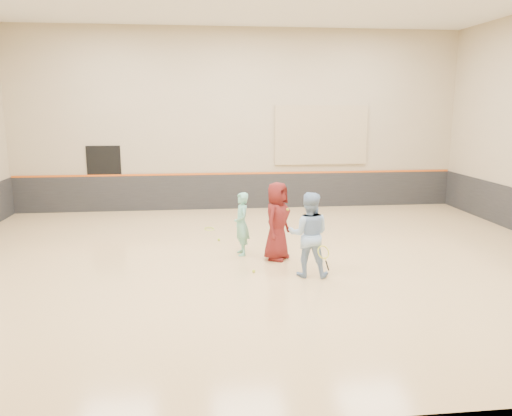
{
  "coord_description": "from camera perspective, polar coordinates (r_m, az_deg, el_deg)",
  "views": [
    {
      "loc": [
        -1.35,
        -10.88,
        3.48
      ],
      "look_at": [
        -0.07,
        0.4,
        1.15
      ],
      "focal_mm": 35.0,
      "sensor_mm": 36.0,
      "label": 1
    }
  ],
  "objects": [
    {
      "name": "spare_racket",
      "position": [
        14.37,
        -5.35,
        -2.22
      ],
      "size": [
        0.64,
        0.64,
        0.12
      ],
      "primitive_type": null,
      "color": "#9BC92C",
      "rests_on": "floor"
    },
    {
      "name": "ball_under_racket",
      "position": [
        10.68,
        -0.26,
        -7.23
      ],
      "size": [
        0.07,
        0.07,
        0.07
      ],
      "primitive_type": "sphere",
      "color": "#D5EA36",
      "rests_on": "floor"
    },
    {
      "name": "ball_in_hand",
      "position": [
        11.3,
        3.62,
        -0.17
      ],
      "size": [
        0.07,
        0.07,
        0.07
      ],
      "primitive_type": "sphere",
      "color": "yellow",
      "rests_on": "young_man"
    },
    {
      "name": "instructor",
      "position": [
        10.32,
        6.04,
        -3.03
      ],
      "size": [
        0.99,
        0.85,
        1.77
      ],
      "primitive_type": "imported",
      "rotation": [
        0.0,
        0.0,
        2.91
      ],
      "color": "#92B6E3",
      "rests_on": "floor"
    },
    {
      "name": "girl",
      "position": [
        11.76,
        -1.65,
        -1.83
      ],
      "size": [
        0.43,
        0.59,
        1.5
      ],
      "primitive_type": "imported",
      "rotation": [
        0.0,
        0.0,
        -1.44
      ],
      "color": "#77CEB6",
      "rests_on": "floor"
    },
    {
      "name": "room",
      "position": [
        11.28,
        0.6,
        -2.07
      ],
      "size": [
        15.04,
        12.04,
        6.22
      ],
      "color": "tan",
      "rests_on": "ground"
    },
    {
      "name": "accent_stripe",
      "position": [
        17.04,
        -1.86,
        3.97
      ],
      "size": [
        14.9,
        0.03,
        0.06
      ],
      "primitive_type": "cube",
      "color": "#D85914",
      "rests_on": "wall_back"
    },
    {
      "name": "young_man",
      "position": [
        11.39,
        2.43,
        -1.5
      ],
      "size": [
        0.96,
        1.05,
        1.8
      ],
      "primitive_type": "imported",
      "rotation": [
        0.0,
        0.0,
        0.99
      ],
      "color": "maroon",
      "rests_on": "floor"
    },
    {
      "name": "ball_beside_spare",
      "position": [
        13.14,
        -4.28,
        -3.64
      ],
      "size": [
        0.07,
        0.07,
        0.07
      ],
      "primitive_type": "sphere",
      "color": "#C1E334",
      "rests_on": "floor"
    },
    {
      "name": "wainscot_back",
      "position": [
        17.14,
        -1.85,
        1.92
      ],
      "size": [
        14.9,
        0.04,
        1.2
      ],
      "primitive_type": "cube",
      "color": "#232326",
      "rests_on": "floor"
    },
    {
      "name": "doorway",
      "position": [
        17.31,
        -16.9,
        3.19
      ],
      "size": [
        1.1,
        0.05,
        2.2
      ],
      "primitive_type": "cube",
      "color": "black",
      "rests_on": "floor"
    },
    {
      "name": "acoustic_panel",
      "position": [
        17.36,
        7.47,
        8.26
      ],
      "size": [
        3.2,
        0.08,
        2.0
      ],
      "primitive_type": "cube",
      "color": "tan",
      "rests_on": "wall_back"
    },
    {
      "name": "held_racket",
      "position": [
        10.13,
        7.71,
        -5.03
      ],
      "size": [
        0.32,
        0.32,
        0.57
      ],
      "primitive_type": null,
      "color": "yellow",
      "rests_on": "instructor"
    }
  ]
}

